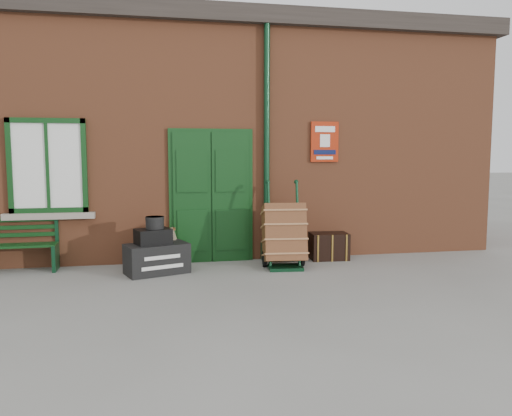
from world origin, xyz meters
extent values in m
plane|color=gray|center=(0.00, 0.00, 0.00)|extent=(80.00, 80.00, 0.00)
cube|color=brown|center=(0.00, 3.50, 2.00)|extent=(10.00, 4.00, 4.00)
cube|color=#38302B|center=(0.00, 3.50, 4.15)|extent=(10.30, 4.30, 0.30)
cube|color=#0E3512|center=(-0.30, 1.46, 1.10)|extent=(1.42, 0.12, 2.32)
cube|color=white|center=(-2.90, 1.45, 1.65)|extent=(1.20, 0.08, 1.50)
cylinder|color=black|center=(0.65, 1.42, 2.00)|extent=(0.10, 0.10, 4.00)
cube|color=#A0230B|center=(1.70, 1.47, 2.05)|extent=(0.50, 0.03, 0.70)
cube|color=#0E3512|center=(-3.47, 1.25, 0.42)|extent=(1.40, 0.41, 0.04)
cube|color=#0E3512|center=(-3.47, 1.45, 0.68)|extent=(1.39, 0.08, 0.37)
cube|color=black|center=(-2.80, 1.27, 0.21)|extent=(0.07, 0.42, 0.42)
cube|color=black|center=(-1.22, 0.74, 0.23)|extent=(1.04, 0.79, 0.46)
cube|color=black|center=(-1.27, 0.74, 0.58)|extent=(0.60, 0.52, 0.23)
cylinder|color=black|center=(-1.24, 0.77, 0.79)|extent=(0.36, 0.36, 0.19)
cube|color=tan|center=(-1.14, 1.25, 0.36)|extent=(0.37, 0.50, 0.72)
cube|color=tan|center=(-0.96, 1.24, 0.31)|extent=(0.35, 0.45, 0.62)
cube|color=black|center=(0.79, 0.64, 0.03)|extent=(0.57, 0.43, 0.05)
cylinder|color=black|center=(0.57, 0.85, 0.70)|extent=(0.08, 0.38, 1.37)
cylinder|color=black|center=(1.05, 0.81, 0.70)|extent=(0.08, 0.38, 1.37)
cylinder|color=black|center=(0.50, 0.88, 0.13)|extent=(0.08, 0.26, 0.26)
cylinder|color=black|center=(1.12, 0.82, 0.13)|extent=(0.08, 0.26, 0.26)
cube|color=brown|center=(0.81, 0.81, 0.56)|extent=(0.73, 0.78, 1.01)
cube|color=black|center=(1.74, 1.25, 0.23)|extent=(0.67, 0.46, 0.46)
camera|label=1|loc=(-1.14, -6.96, 1.81)|focal=35.00mm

